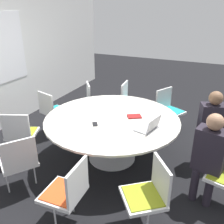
{
  "coord_description": "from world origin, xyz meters",
  "views": [
    {
      "loc": [
        -3.16,
        -1.42,
        2.34
      ],
      "look_at": [
        0.0,
        0.0,
        0.82
      ],
      "focal_mm": 40.0,
      "sensor_mm": 36.0,
      "label": 1
    }
  ],
  "objects_px": {
    "chair_2": "(168,107)",
    "cell_phone": "(95,124)",
    "chair_3": "(130,99)",
    "chair_4": "(95,99)",
    "chair_5": "(52,109)",
    "person_0": "(209,152)",
    "chair_6": "(20,132)",
    "handbag": "(113,112)",
    "chair_1": "(224,133)",
    "chair_7": "(19,160)",
    "chair_9": "(149,191)",
    "spiral_notebook": "(134,116)",
    "person_1": "(212,124)",
    "chair_8": "(68,190)",
    "laptop": "(149,127)"
  },
  "relations": [
    {
      "from": "chair_4",
      "to": "chair_7",
      "type": "height_order",
      "value": "same"
    },
    {
      "from": "spiral_notebook",
      "to": "person_1",
      "type": "bearing_deg",
      "value": -74.96
    },
    {
      "from": "chair_2",
      "to": "chair_5",
      "type": "bearing_deg",
      "value": -36.7
    },
    {
      "from": "chair_8",
      "to": "person_1",
      "type": "height_order",
      "value": "person_1"
    },
    {
      "from": "chair_5",
      "to": "chair_8",
      "type": "height_order",
      "value": "same"
    },
    {
      "from": "chair_2",
      "to": "cell_phone",
      "type": "bearing_deg",
      "value": 2.78
    },
    {
      "from": "chair_6",
      "to": "chair_7",
      "type": "xyz_separation_m",
      "value": [
        -0.59,
        -0.53,
        0.0
      ]
    },
    {
      "from": "chair_6",
      "to": "chair_7",
      "type": "distance_m",
      "value": 0.79
    },
    {
      "from": "chair_3",
      "to": "chair_5",
      "type": "height_order",
      "value": "same"
    },
    {
      "from": "handbag",
      "to": "chair_4",
      "type": "bearing_deg",
      "value": 138.33
    },
    {
      "from": "chair_3",
      "to": "person_0",
      "type": "relative_size",
      "value": 0.71
    },
    {
      "from": "chair_1",
      "to": "cell_phone",
      "type": "relative_size",
      "value": 5.44
    },
    {
      "from": "chair_7",
      "to": "chair_9",
      "type": "distance_m",
      "value": 1.69
    },
    {
      "from": "chair_1",
      "to": "cell_phone",
      "type": "xyz_separation_m",
      "value": [
        -0.93,
        1.75,
        0.22
      ]
    },
    {
      "from": "chair_1",
      "to": "laptop",
      "type": "distance_m",
      "value": 1.28
    },
    {
      "from": "chair_2",
      "to": "person_1",
      "type": "bearing_deg",
      "value": 71.97
    },
    {
      "from": "chair_6",
      "to": "chair_4",
      "type": "bearing_deg",
      "value": 54.3
    },
    {
      "from": "chair_2",
      "to": "chair_7",
      "type": "height_order",
      "value": "same"
    },
    {
      "from": "cell_phone",
      "to": "spiral_notebook",
      "type": "bearing_deg",
      "value": -42.34
    },
    {
      "from": "chair_1",
      "to": "handbag",
      "type": "relative_size",
      "value": 2.35
    },
    {
      "from": "chair_9",
      "to": "person_1",
      "type": "xyz_separation_m",
      "value": [
        1.57,
        -0.49,
        0.2
      ]
    },
    {
      "from": "chair_7",
      "to": "person_1",
      "type": "distance_m",
      "value": 2.76
    },
    {
      "from": "chair_7",
      "to": "chair_9",
      "type": "xyz_separation_m",
      "value": [
        0.12,
        -1.69,
        0.0
      ]
    },
    {
      "from": "person_0",
      "to": "chair_6",
      "type": "bearing_deg",
      "value": 18.8
    },
    {
      "from": "chair_1",
      "to": "chair_7",
      "type": "distance_m",
      "value": 3.01
    },
    {
      "from": "spiral_notebook",
      "to": "cell_phone",
      "type": "relative_size",
      "value": 1.66
    },
    {
      "from": "chair_2",
      "to": "chair_6",
      "type": "xyz_separation_m",
      "value": [
        -1.92,
        1.89,
        0.0
      ]
    },
    {
      "from": "chair_7",
      "to": "person_0",
      "type": "xyz_separation_m",
      "value": [
        0.85,
        -2.21,
        0.2
      ]
    },
    {
      "from": "chair_1",
      "to": "person_0",
      "type": "distance_m",
      "value": 1.02
    },
    {
      "from": "chair_8",
      "to": "chair_9",
      "type": "xyz_separation_m",
      "value": [
        0.33,
        -0.8,
        0.0
      ]
    },
    {
      "from": "chair_5",
      "to": "handbag",
      "type": "distance_m",
      "value": 1.39
    },
    {
      "from": "chair_6",
      "to": "chair_9",
      "type": "relative_size",
      "value": 1.0
    },
    {
      "from": "chair_5",
      "to": "chair_7",
      "type": "height_order",
      "value": "same"
    },
    {
      "from": "chair_2",
      "to": "chair_9",
      "type": "height_order",
      "value": "same"
    },
    {
      "from": "chair_2",
      "to": "spiral_notebook",
      "type": "height_order",
      "value": "chair_2"
    },
    {
      "from": "chair_3",
      "to": "chair_4",
      "type": "xyz_separation_m",
      "value": [
        -0.3,
        0.68,
        0.0
      ]
    },
    {
      "from": "person_0",
      "to": "cell_phone",
      "type": "bearing_deg",
      "value": 11.27
    },
    {
      "from": "spiral_notebook",
      "to": "handbag",
      "type": "height_order",
      "value": "spiral_notebook"
    },
    {
      "from": "chair_2",
      "to": "cell_phone",
      "type": "height_order",
      "value": "chair_2"
    },
    {
      "from": "chair_3",
      "to": "person_0",
      "type": "height_order",
      "value": "person_0"
    },
    {
      "from": "chair_3",
      "to": "chair_8",
      "type": "relative_size",
      "value": 1.0
    },
    {
      "from": "chair_1",
      "to": "chair_4",
      "type": "distance_m",
      "value": 2.55
    },
    {
      "from": "chair_3",
      "to": "chair_5",
      "type": "distance_m",
      "value": 1.59
    },
    {
      "from": "chair_3",
      "to": "cell_phone",
      "type": "height_order",
      "value": "chair_3"
    },
    {
      "from": "chair_2",
      "to": "cell_phone",
      "type": "distance_m",
      "value": 1.77
    },
    {
      "from": "chair_6",
      "to": "person_1",
      "type": "bearing_deg",
      "value": -0.87
    },
    {
      "from": "person_1",
      "to": "chair_4",
      "type": "bearing_deg",
      "value": -34.67
    },
    {
      "from": "chair_4",
      "to": "chair_5",
      "type": "relative_size",
      "value": 1.0
    },
    {
      "from": "chair_1",
      "to": "chair_9",
      "type": "relative_size",
      "value": 1.0
    },
    {
      "from": "person_1",
      "to": "chair_2",
      "type": "bearing_deg",
      "value": -64.53
    }
  ]
}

